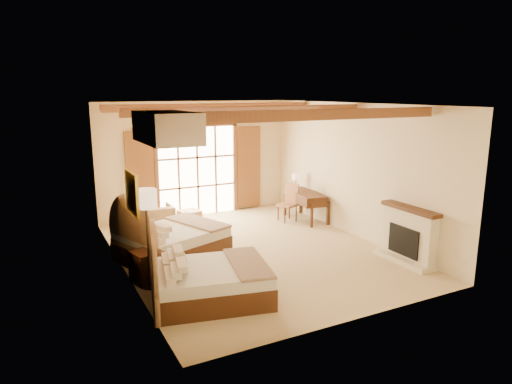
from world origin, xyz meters
TOP-DOWN VIEW (x-y plane):
  - floor at (0.00, 0.00)m, footprint 7.00×7.00m
  - wall_back at (0.00, 3.50)m, footprint 5.50×0.00m
  - wall_left at (-2.75, 0.00)m, footprint 0.00×7.00m
  - wall_right at (2.75, 0.00)m, footprint 0.00×7.00m
  - ceiling at (0.00, 0.00)m, footprint 7.00×7.00m
  - ceiling_beams at (0.00, 0.00)m, footprint 5.39×4.60m
  - french_doors at (0.00, 3.44)m, footprint 3.95×0.08m
  - fireplace at (2.60, -2.00)m, footprint 0.46×1.40m
  - painting at (-2.70, -0.75)m, footprint 0.06×0.95m
  - canopy_valance at (-2.40, -2.00)m, footprint 0.70×1.40m
  - bed_near at (-1.85, -1.83)m, footprint 2.23×1.84m
  - bed_far at (-1.82, 0.44)m, footprint 2.55×2.16m
  - nightstand at (-2.48, -0.60)m, footprint 0.61×0.61m
  - floor_lamp at (-2.50, -0.88)m, footprint 0.38×0.38m
  - armchair at (-1.43, 2.47)m, footprint 0.72×0.74m
  - ottoman at (-0.54, 2.64)m, footprint 0.59×0.59m
  - desk at (2.43, 1.58)m, footprint 0.83×1.53m
  - desk_chair at (1.95, 1.71)m, footprint 0.60×0.58m
  - desk_lamp at (2.44, 2.12)m, footprint 0.21×0.21m

SIDE VIEW (x-z plane):
  - floor at x=0.00m, z-range 0.00..0.00m
  - ottoman at x=-0.54m, z-range 0.00..0.37m
  - nightstand at x=-2.48m, z-range 0.00..0.60m
  - desk_chair at x=1.95m, z-range -0.19..0.83m
  - armchair at x=-1.43m, z-range 0.00..0.66m
  - bed_near at x=-1.85m, z-range -0.25..1.02m
  - bed_far at x=-1.82m, z-range -0.27..1.08m
  - desk at x=2.43m, z-range 0.03..0.81m
  - fireplace at x=2.60m, z-range -0.07..1.09m
  - desk_lamp at x=2.44m, z-range 0.89..1.31m
  - french_doors at x=0.00m, z-range -0.05..2.55m
  - floor_lamp at x=-2.50m, z-range 0.63..2.45m
  - wall_back at x=0.00m, z-range -1.15..4.35m
  - wall_left at x=-2.75m, z-range -1.90..5.10m
  - wall_right at x=2.75m, z-range -1.90..5.10m
  - painting at x=-2.70m, z-range 1.38..2.12m
  - canopy_valance at x=-2.40m, z-range 2.73..3.18m
  - ceiling_beams at x=0.00m, z-range 2.99..3.17m
  - ceiling at x=0.00m, z-range 3.20..3.20m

